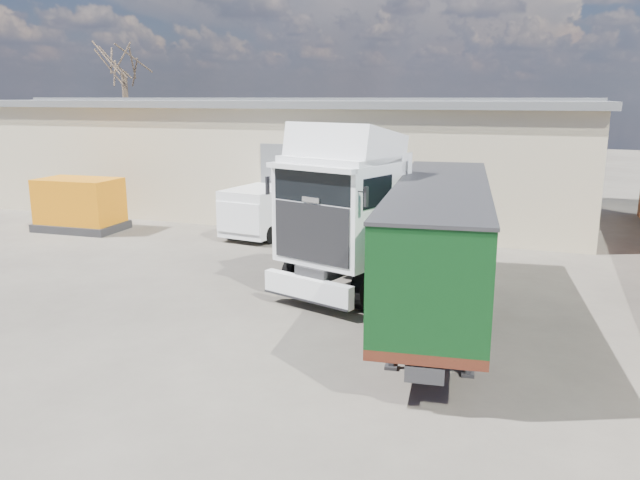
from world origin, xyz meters
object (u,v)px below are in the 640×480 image
(bare_tree, at_px, (123,56))
(panel_van, at_px, (269,209))
(box_trailer, at_px, (440,237))
(tractor_unit, at_px, (359,221))
(orange_skip, at_px, (80,208))

(bare_tree, bearing_deg, panel_van, -36.31)
(box_trailer, bearing_deg, bare_tree, 134.27)
(tractor_unit, bearing_deg, box_trailer, -13.31)
(box_trailer, height_order, panel_van, box_trailer)
(bare_tree, xyz_separation_m, orange_skip, (6.92, -12.75, -6.98))
(panel_van, bearing_deg, orange_skip, -158.32)
(tractor_unit, bearing_deg, bare_tree, 158.03)
(bare_tree, height_order, orange_skip, bare_tree)
(box_trailer, xyz_separation_m, orange_skip, (-15.84, 5.56, -1.15))
(orange_skip, bearing_deg, tractor_unit, -19.61)
(bare_tree, relative_size, box_trailer, 0.91)
(panel_van, relative_size, orange_skip, 1.42)
(tractor_unit, height_order, panel_van, tractor_unit)
(bare_tree, distance_m, tractor_unit, 26.92)
(bare_tree, relative_size, orange_skip, 2.69)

